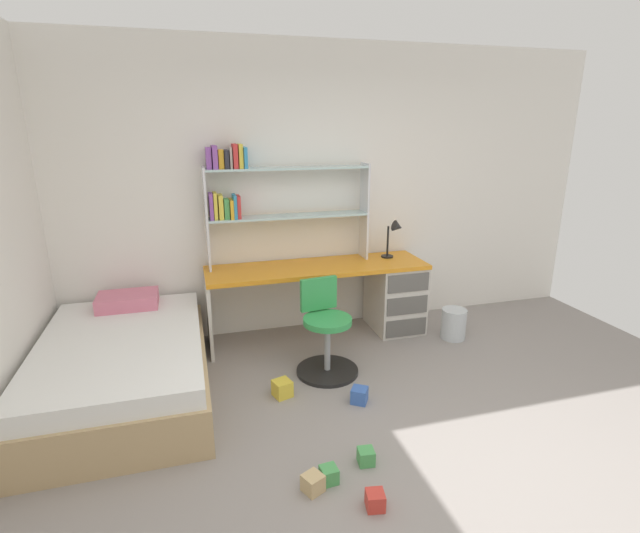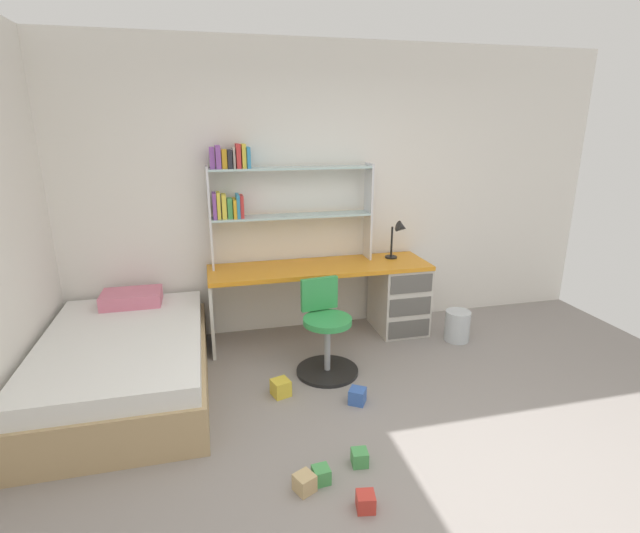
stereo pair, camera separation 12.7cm
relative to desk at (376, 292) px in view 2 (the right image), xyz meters
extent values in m
cube|color=gray|center=(-0.47, -2.08, -0.43)|extent=(5.85, 5.79, 0.02)
cube|color=white|center=(-0.47, 0.35, 0.96)|extent=(5.85, 0.06, 2.75)
cube|color=orange|center=(-0.56, 0.00, 0.29)|extent=(2.08, 0.59, 0.04)
cube|color=beige|center=(0.25, 0.00, -0.07)|extent=(0.46, 0.56, 0.69)
cube|color=beige|center=(-1.59, 0.00, -0.07)|extent=(0.03, 0.53, 0.69)
cube|color=#5E5B57|center=(0.25, -0.28, -0.30)|extent=(0.42, 0.01, 0.17)
cube|color=#5E5B57|center=(0.25, -0.28, -0.07)|extent=(0.42, 0.01, 0.17)
cube|color=#5E5B57|center=(0.25, -0.28, 0.16)|extent=(0.42, 0.01, 0.17)
cube|color=silver|center=(-1.54, 0.18, 0.77)|extent=(0.02, 0.22, 0.93)
cube|color=silver|center=(-0.04, 0.18, 0.77)|extent=(0.02, 0.22, 0.93)
cube|color=silver|center=(-0.79, 0.18, 0.76)|extent=(1.48, 0.22, 0.02)
cube|color=silver|center=(-0.79, 0.18, 1.21)|extent=(1.48, 0.22, 0.02)
cube|color=purple|center=(-1.50, 0.18, 0.89)|extent=(0.03, 0.15, 0.23)
cube|color=yellow|center=(-1.46, 0.18, 0.89)|extent=(0.03, 0.15, 0.24)
cube|color=yellow|center=(-1.41, 0.18, 0.88)|extent=(0.04, 0.16, 0.22)
cube|color=#4CA559|center=(-1.36, 0.18, 0.86)|extent=(0.04, 0.13, 0.18)
cube|color=gold|center=(-1.32, 0.18, 0.86)|extent=(0.03, 0.20, 0.17)
cube|color=#338CBF|center=(-1.29, 0.18, 0.88)|extent=(0.03, 0.18, 0.21)
cube|color=red|center=(-1.26, 0.18, 0.87)|extent=(0.03, 0.16, 0.20)
cube|color=purple|center=(-1.49, 0.18, 1.31)|extent=(0.04, 0.15, 0.18)
cube|color=purple|center=(-1.44, 0.18, 1.31)|extent=(0.04, 0.19, 0.20)
cube|color=gold|center=(-1.39, 0.18, 1.30)|extent=(0.04, 0.13, 0.16)
cube|color=#26262D|center=(-1.34, 0.18, 1.30)|extent=(0.04, 0.16, 0.16)
cube|color=beige|center=(-1.30, 0.18, 1.30)|extent=(0.02, 0.13, 0.18)
cube|color=red|center=(-1.27, 0.18, 1.32)|extent=(0.04, 0.18, 0.21)
cube|color=yellow|center=(-1.22, 0.18, 1.32)|extent=(0.04, 0.16, 0.21)
cube|color=#338CBF|center=(-1.18, 0.18, 1.31)|extent=(0.03, 0.20, 0.18)
cylinder|color=black|center=(0.19, 0.10, 0.32)|extent=(0.12, 0.12, 0.02)
cylinder|color=black|center=(0.19, 0.10, 0.48)|extent=(0.02, 0.02, 0.30)
cone|color=black|center=(0.27, 0.05, 0.63)|extent=(0.12, 0.11, 0.13)
cylinder|color=black|center=(-0.67, -0.70, -0.40)|extent=(0.52, 0.52, 0.03)
cylinder|color=#A5A8AD|center=(-0.67, -0.70, -0.20)|extent=(0.05, 0.05, 0.44)
cylinder|color=green|center=(-0.67, -0.70, 0.05)|extent=(0.40, 0.40, 0.05)
cube|color=green|center=(-0.70, -0.52, 0.23)|extent=(0.32, 0.08, 0.28)
cube|color=tan|center=(-2.26, -0.62, -0.25)|extent=(1.22, 1.84, 0.34)
cube|color=white|center=(-2.26, -0.62, -0.01)|extent=(1.16, 1.78, 0.14)
cube|color=#D8728C|center=(-2.26, 0.05, 0.12)|extent=(0.50, 0.32, 0.12)
cylinder|color=silver|center=(0.70, -0.39, -0.27)|extent=(0.24, 0.24, 0.30)
cube|color=gold|center=(-1.11, -0.95, -0.35)|extent=(0.16, 0.16, 0.13)
cube|color=tan|center=(-1.14, -1.96, -0.37)|extent=(0.14, 0.14, 0.11)
cube|color=#3860B7|center=(-0.57, -1.19, -0.36)|extent=(0.16, 0.16, 0.12)
cube|color=red|center=(-0.85, -2.18, -0.37)|extent=(0.11, 0.11, 0.10)
cube|color=#479E51|center=(-0.76, -1.83, -0.37)|extent=(0.11, 0.11, 0.10)
cube|color=#479E51|center=(-1.03, -1.92, -0.37)|extent=(0.10, 0.10, 0.10)
camera|label=1|loc=(-1.70, -4.10, 1.59)|focal=26.50mm
camera|label=2|loc=(-1.58, -4.13, 1.59)|focal=26.50mm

